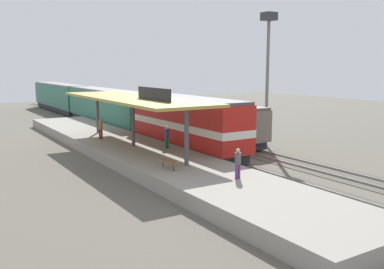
{
  "coord_description": "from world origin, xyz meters",
  "views": [
    {
      "loc": [
        -18.2,
        -30.37,
        7.03
      ],
      "look_at": [
        -1.38,
        -3.49,
        2.0
      ],
      "focal_mm": 40.06,
      "sensor_mm": 36.0,
      "label": 1
    }
  ],
  "objects_px": {
    "light_mast": "(268,51)",
    "person_waiting": "(167,136)",
    "locomotive": "(186,123)",
    "person_boarding": "(101,128)",
    "freight_car": "(216,122)",
    "platform_bench": "(168,162)",
    "passenger_carriage_front": "(107,107)",
    "passenger_carriage_rear": "(59,97)",
    "person_walking": "(238,162)"
  },
  "relations": [
    {
      "from": "light_mast",
      "to": "person_waiting",
      "type": "distance_m",
      "value": 12.59
    },
    {
      "from": "locomotive",
      "to": "person_boarding",
      "type": "height_order",
      "value": "locomotive"
    },
    {
      "from": "locomotive",
      "to": "person_boarding",
      "type": "xyz_separation_m",
      "value": [
        -5.63,
        4.75,
        -0.56
      ]
    },
    {
      "from": "freight_car",
      "to": "light_mast",
      "type": "distance_m",
      "value": 7.89
    },
    {
      "from": "platform_bench",
      "to": "passenger_carriage_front",
      "type": "bearing_deg",
      "value": 76.94
    },
    {
      "from": "light_mast",
      "to": "person_boarding",
      "type": "xyz_separation_m",
      "value": [
        -13.43,
        5.9,
        -6.54
      ]
    },
    {
      "from": "passenger_carriage_rear",
      "to": "person_boarding",
      "type": "relative_size",
      "value": 11.7
    },
    {
      "from": "locomotive",
      "to": "freight_car",
      "type": "height_order",
      "value": "locomotive"
    },
    {
      "from": "locomotive",
      "to": "person_walking",
      "type": "distance_m",
      "value": 12.54
    },
    {
      "from": "locomotive",
      "to": "freight_car",
      "type": "bearing_deg",
      "value": 24.64
    },
    {
      "from": "person_walking",
      "to": "person_boarding",
      "type": "distance_m",
      "value": 16.76
    },
    {
      "from": "passenger_carriage_rear",
      "to": "freight_car",
      "type": "height_order",
      "value": "passenger_carriage_rear"
    },
    {
      "from": "light_mast",
      "to": "person_walking",
      "type": "bearing_deg",
      "value": -137.28
    },
    {
      "from": "freight_car",
      "to": "person_walking",
      "type": "relative_size",
      "value": 7.02
    },
    {
      "from": "locomotive",
      "to": "person_boarding",
      "type": "distance_m",
      "value": 7.39
    },
    {
      "from": "person_boarding",
      "to": "locomotive",
      "type": "bearing_deg",
      "value": -40.15
    },
    {
      "from": "locomotive",
      "to": "light_mast",
      "type": "relative_size",
      "value": 1.23
    },
    {
      "from": "passenger_carriage_rear",
      "to": "person_waiting",
      "type": "bearing_deg",
      "value": -94.09
    },
    {
      "from": "platform_bench",
      "to": "light_mast",
      "type": "xyz_separation_m",
      "value": [
        13.8,
        6.71,
        7.05
      ]
    },
    {
      "from": "locomotive",
      "to": "freight_car",
      "type": "xyz_separation_m",
      "value": [
        4.6,
        2.11,
        -0.44
      ]
    },
    {
      "from": "passenger_carriage_front",
      "to": "person_walking",
      "type": "xyz_separation_m",
      "value": [
        -3.86,
        -29.92,
        -0.46
      ]
    },
    {
      "from": "person_walking",
      "to": "passenger_carriage_front",
      "type": "bearing_deg",
      "value": 82.65
    },
    {
      "from": "freight_car",
      "to": "light_mast",
      "type": "xyz_separation_m",
      "value": [
        3.2,
        -3.26,
        6.43
      ]
    },
    {
      "from": "person_walking",
      "to": "light_mast",
      "type": "bearing_deg",
      "value": 42.72
    },
    {
      "from": "freight_car",
      "to": "person_waiting",
      "type": "height_order",
      "value": "freight_car"
    },
    {
      "from": "person_waiting",
      "to": "locomotive",
      "type": "bearing_deg",
      "value": 35.23
    },
    {
      "from": "passenger_carriage_rear",
      "to": "freight_car",
      "type": "bearing_deg",
      "value": -82.85
    },
    {
      "from": "person_boarding",
      "to": "passenger_carriage_rear",
      "type": "bearing_deg",
      "value": 80.61
    },
    {
      "from": "light_mast",
      "to": "person_boarding",
      "type": "height_order",
      "value": "light_mast"
    },
    {
      "from": "passenger_carriage_front",
      "to": "person_boarding",
      "type": "xyz_separation_m",
      "value": [
        -5.63,
        -13.25,
        -0.46
      ]
    },
    {
      "from": "platform_bench",
      "to": "passenger_carriage_front",
      "type": "relative_size",
      "value": 0.08
    },
    {
      "from": "freight_car",
      "to": "person_boarding",
      "type": "height_order",
      "value": "freight_car"
    },
    {
      "from": "person_waiting",
      "to": "person_boarding",
      "type": "distance_m",
      "value": 7.33
    },
    {
      "from": "locomotive",
      "to": "person_waiting",
      "type": "bearing_deg",
      "value": -144.77
    },
    {
      "from": "passenger_carriage_front",
      "to": "light_mast",
      "type": "relative_size",
      "value": 1.71
    },
    {
      "from": "platform_bench",
      "to": "person_boarding",
      "type": "xyz_separation_m",
      "value": [
        0.37,
        12.61,
        0.51
      ]
    },
    {
      "from": "locomotive",
      "to": "passenger_carriage_front",
      "type": "height_order",
      "value": "locomotive"
    },
    {
      "from": "passenger_carriage_rear",
      "to": "person_walking",
      "type": "relative_size",
      "value": 11.7
    },
    {
      "from": "passenger_carriage_rear",
      "to": "freight_car",
      "type": "xyz_separation_m",
      "value": [
        4.6,
        -36.69,
        -0.34
      ]
    },
    {
      "from": "freight_car",
      "to": "person_waiting",
      "type": "relative_size",
      "value": 7.02
    },
    {
      "from": "platform_bench",
      "to": "person_walking",
      "type": "bearing_deg",
      "value": -62.18
    },
    {
      "from": "locomotive",
      "to": "light_mast",
      "type": "distance_m",
      "value": 9.9
    },
    {
      "from": "platform_bench",
      "to": "light_mast",
      "type": "height_order",
      "value": "light_mast"
    },
    {
      "from": "passenger_carriage_front",
      "to": "platform_bench",
      "type": "bearing_deg",
      "value": -103.06
    },
    {
      "from": "freight_car",
      "to": "person_boarding",
      "type": "bearing_deg",
      "value": 165.52
    },
    {
      "from": "light_mast",
      "to": "person_walking",
      "type": "xyz_separation_m",
      "value": [
        -11.66,
        -10.76,
        -6.54
      ]
    },
    {
      "from": "light_mast",
      "to": "passenger_carriage_rear",
      "type": "bearing_deg",
      "value": 101.05
    },
    {
      "from": "passenger_carriage_front",
      "to": "freight_car",
      "type": "bearing_deg",
      "value": -73.86
    },
    {
      "from": "passenger_carriage_rear",
      "to": "person_waiting",
      "type": "relative_size",
      "value": 11.7
    },
    {
      "from": "light_mast",
      "to": "person_waiting",
      "type": "bearing_deg",
      "value": -175.15
    }
  ]
}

